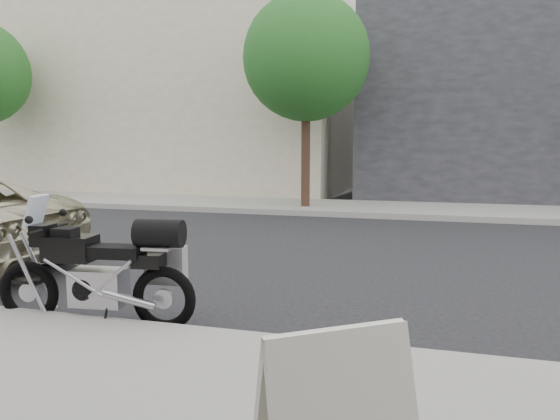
# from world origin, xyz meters

# --- Properties ---
(ground) EXTENTS (120.00, 120.00, 0.00)m
(ground) POSITION_xyz_m (0.00, 0.00, 0.00)
(ground) COLOR black
(ground) RESTS_ON ground
(far_sidewalk) EXTENTS (44.00, 3.00, 0.15)m
(far_sidewalk) POSITION_xyz_m (0.00, -6.50, 0.07)
(far_sidewalk) COLOR gray
(far_sidewalk) RESTS_ON ground
(far_building_cream) EXTENTS (14.00, 11.00, 8.00)m
(far_building_cream) POSITION_xyz_m (9.00, -13.50, 4.00)
(far_building_cream) COLOR #ACA48A
(far_building_cream) RESTS_ON ground
(street_tree_mid) EXTENTS (3.40, 3.40, 5.70)m
(street_tree_mid) POSITION_xyz_m (2.00, -6.00, 4.14)
(street_tree_mid) COLOR #3B261A
(street_tree_mid) RESTS_ON far_sidewalk
(motorcycle) EXTENTS (2.13, 0.84, 1.35)m
(motorcycle) POSITION_xyz_m (1.68, 3.86, 0.58)
(motorcycle) COLOR black
(motorcycle) RESTS_ON ground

